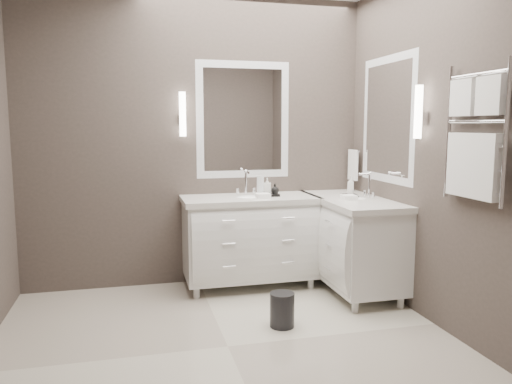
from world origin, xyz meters
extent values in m
cube|color=beige|center=(0.00, 0.00, -0.01)|extent=(3.20, 3.00, 0.01)
cube|color=#413934|center=(0.00, 1.50, 1.35)|extent=(3.20, 0.01, 2.70)
cube|color=#413934|center=(0.00, -1.50, 1.35)|extent=(3.20, 0.01, 2.70)
cube|color=#413934|center=(1.60, 0.00, 1.35)|extent=(0.01, 3.00, 2.70)
cube|color=white|center=(0.45, 1.23, 0.45)|extent=(1.20, 0.55, 0.70)
cube|color=silver|center=(0.45, 1.23, 0.82)|extent=(1.24, 0.59, 0.05)
ellipsoid|color=white|center=(0.45, 1.23, 0.81)|extent=(0.36, 0.28, 0.12)
cylinder|color=white|center=(0.45, 1.39, 0.96)|extent=(0.02, 0.02, 0.22)
cube|color=white|center=(1.33, 0.90, 0.45)|extent=(0.55, 1.20, 0.70)
cube|color=silver|center=(1.33, 0.90, 0.82)|extent=(0.59, 1.24, 0.05)
ellipsoid|color=white|center=(1.33, 0.90, 0.81)|extent=(0.36, 0.28, 0.12)
cylinder|color=white|center=(1.49, 0.90, 0.96)|extent=(0.02, 0.02, 0.22)
cube|color=white|center=(0.45, 1.49, 1.55)|extent=(0.90, 0.02, 1.10)
cube|color=white|center=(0.45, 1.49, 1.55)|extent=(0.77, 0.02, 0.96)
cube|color=white|center=(1.59, 0.80, 1.55)|extent=(0.02, 0.90, 1.10)
cube|color=white|center=(1.59, 0.80, 1.55)|extent=(0.02, 0.90, 0.96)
cube|color=white|center=(-0.13, 1.43, 1.55)|extent=(0.05, 0.05, 0.10)
cylinder|color=white|center=(-0.13, 1.43, 1.60)|extent=(0.06, 0.06, 0.40)
cube|color=white|center=(1.53, 0.22, 1.55)|extent=(0.05, 0.05, 0.10)
cylinder|color=white|center=(1.53, 0.22, 1.60)|extent=(0.06, 0.06, 0.40)
cylinder|color=white|center=(1.55, 1.36, 1.25)|extent=(0.02, 0.22, 0.02)
cube|color=white|center=(1.54, 1.36, 1.11)|extent=(0.03, 0.17, 0.30)
cylinder|color=white|center=(1.56, -0.68, 1.45)|extent=(0.03, 0.03, 0.90)
cylinder|color=white|center=(1.56, -0.12, 1.45)|extent=(0.03, 0.03, 0.90)
cube|color=white|center=(1.55, -0.53, 1.68)|extent=(0.06, 0.22, 0.24)
cube|color=white|center=(1.55, -0.27, 1.68)|extent=(0.06, 0.22, 0.24)
cube|color=white|center=(1.55, -0.40, 1.24)|extent=(0.06, 0.46, 0.42)
cylinder|color=black|center=(0.46, 0.24, 0.13)|extent=(0.21, 0.21, 0.26)
cube|color=black|center=(0.65, 1.21, 0.86)|extent=(0.15, 0.11, 0.02)
cube|color=black|center=(1.33, 0.95, 0.86)|extent=(0.16, 0.19, 0.02)
cylinder|color=silver|center=(0.55, 1.22, 0.94)|extent=(0.08, 0.08, 0.19)
imported|color=white|center=(0.62, 1.23, 0.95)|extent=(0.08, 0.08, 0.15)
imported|color=black|center=(0.68, 1.18, 0.92)|extent=(0.08, 0.08, 0.10)
imported|color=white|center=(1.33, 0.95, 0.96)|extent=(0.09, 0.09, 0.17)
camera|label=1|loc=(-0.61, -3.18, 1.50)|focal=35.00mm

